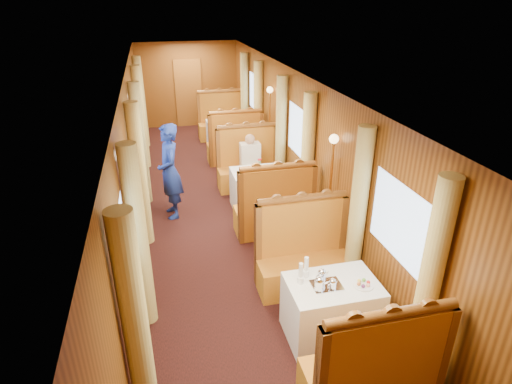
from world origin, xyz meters
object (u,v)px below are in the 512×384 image
object	(u,v)px
table_mid	(260,189)
table_far	(228,135)
banquette_near_aft	(303,259)
teapot_left	(319,286)
table_near	(331,309)
teapot_back	(322,277)
rose_vase_mid	(260,162)
rose_vase_far	(226,115)
banquette_near_fwd	(372,374)
banquette_mid_fwd	(274,211)
banquette_far_aft	(222,123)
banquette_mid_aft	(248,168)
steward	(170,172)
fruit_plate	(363,284)
tea_tray	(326,285)
banquette_far_fwd	(235,146)
teapot_right	(332,285)
passenger	(250,157)

from	to	relation	value
table_mid	table_far	distance (m)	3.50
banquette_near_aft	teapot_left	size ratio (longest dim) A/B	7.57
table_near	table_mid	bearing A→B (deg)	90.00
teapot_back	rose_vase_mid	distance (m)	3.43
teapot_back	rose_vase_far	world-z (taller)	rose_vase_far
table_near	table_mid	world-z (taller)	same
table_near	banquette_near_fwd	world-z (taller)	banquette_near_fwd
banquette_near_aft	table_far	size ratio (longest dim) A/B	1.28
banquette_mid_fwd	rose_vase_far	distance (m)	4.54
banquette_near_fwd	rose_vase_far	world-z (taller)	banquette_near_fwd
banquette_mid_fwd	banquette_far_aft	xyz separation A→B (m)	(0.00, 5.53, 0.00)
table_near	banquette_mid_aft	bearing A→B (deg)	90.00
steward	teapot_left	bearing A→B (deg)	14.00
banquette_far_aft	fruit_plate	size ratio (longest dim) A/B	5.72
table_near	banquette_near_fwd	bearing A→B (deg)	-90.00
banquette_near_fwd	table_near	bearing A→B (deg)	90.00
banquette_near_aft	steward	size ratio (longest dim) A/B	0.77
tea_tray	rose_vase_mid	bearing A→B (deg)	88.57
banquette_near_fwd	teapot_left	size ratio (longest dim) A/B	7.57
table_far	banquette_far_fwd	distance (m)	1.02
banquette_far_aft	teapot_right	size ratio (longest dim) A/B	9.88
banquette_far_fwd	banquette_far_aft	world-z (taller)	same
banquette_near_fwd	banquette_mid_aft	world-z (taller)	same
table_far	banquette_far_aft	size ratio (longest dim) A/B	0.78
banquette_far_fwd	rose_vase_mid	world-z (taller)	banquette_far_fwd
banquette_mid_aft	rose_vase_mid	bearing A→B (deg)	-90.36
passenger	rose_vase_far	bearing A→B (deg)	90.84
banquette_near_fwd	table_mid	bearing A→B (deg)	90.00
steward	passenger	distance (m)	1.81
tea_tray	teapot_back	bearing A→B (deg)	106.46
tea_tray	rose_vase_mid	world-z (taller)	rose_vase_mid
banquette_near_fwd	teapot_back	xyz separation A→B (m)	(-0.12, 1.09, 0.39)
teapot_left	teapot_right	size ratio (longest dim) A/B	1.30
teapot_back	fruit_plate	world-z (taller)	teapot_back
rose_vase_far	steward	distance (m)	3.80
banquette_mid_fwd	table_far	distance (m)	4.51
table_far	teapot_right	size ratio (longest dim) A/B	7.74
steward	table_mid	bearing A→B (deg)	80.46
table_near	banquette_mid_aft	xyz separation A→B (m)	(0.00, 4.51, 0.05)
banquette_near_fwd	banquette_mid_aft	distance (m)	5.53
teapot_left	banquette_far_fwd	bearing A→B (deg)	91.99
rose_vase_far	rose_vase_mid	bearing A→B (deg)	-89.45
table_far	tea_tray	world-z (taller)	tea_tray
table_near	teapot_back	world-z (taller)	teapot_back
banquette_near_aft	tea_tray	size ratio (longest dim) A/B	3.94
banquette_mid_aft	teapot_back	world-z (taller)	banquette_mid_aft
rose_vase_mid	rose_vase_far	xyz separation A→B (m)	(-0.03, 3.49, 0.00)
teapot_right	steward	bearing A→B (deg)	91.70
table_far	banquette_far_aft	distance (m)	1.02
banquette_near_fwd	table_far	world-z (taller)	banquette_near_fwd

